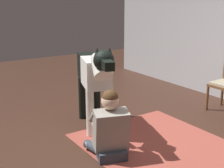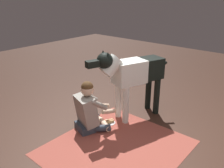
{
  "view_description": "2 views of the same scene",
  "coord_description": "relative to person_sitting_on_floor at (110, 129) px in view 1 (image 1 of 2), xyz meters",
  "views": [
    {
      "loc": [
        2.87,
        -2.17,
        1.85
      ],
      "look_at": [
        -0.41,
        0.04,
        0.75
      ],
      "focal_mm": 49.57,
      "sensor_mm": 36.0,
      "label": 1
    },
    {
      "loc": [
        2.42,
        2.24,
        2.16
      ],
      "look_at": [
        -0.33,
        -0.11,
        0.74
      ],
      "focal_mm": 38.8,
      "sensor_mm": 36.0,
      "label": 2
    }
  ],
  "objects": [
    {
      "name": "ground_plane",
      "position": [
        -0.03,
        0.29,
        -0.34
      ],
      "size": [
        13.21,
        13.21,
        0.0
      ],
      "primitive_type": "plane",
      "color": "#3B2319"
    },
    {
      "name": "area_rug",
      "position": [
        0.12,
        0.67,
        -0.34
      ],
      "size": [
        1.91,
        1.74,
        0.01
      ],
      "primitive_type": "cube",
      "color": "#9A4538",
      "rests_on": "ground"
    },
    {
      "name": "person_sitting_on_floor",
      "position": [
        0.0,
        0.0,
        0.0
      ],
      "size": [
        0.7,
        0.6,
        0.84
      ],
      "color": "#343E4B",
      "rests_on": "ground"
    },
    {
      "name": "hot_dog_on_plate",
      "position": [
        -0.34,
        0.12,
        -0.32
      ],
      "size": [
        0.22,
        0.22,
        0.06
      ],
      "color": "silver",
      "rests_on": "ground"
    },
    {
      "name": "large_dog",
      "position": [
        -0.78,
        0.27,
        0.48
      ],
      "size": [
        1.55,
        0.68,
        1.28
      ],
      "color": "silver",
      "rests_on": "ground"
    }
  ]
}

